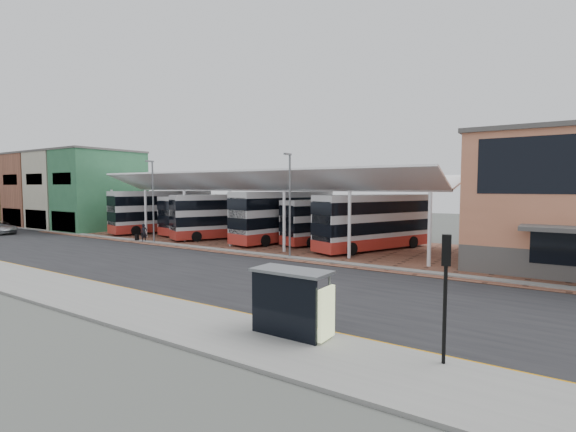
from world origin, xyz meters
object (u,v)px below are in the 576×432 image
object	(u,v)px
bus_1	(204,215)
bus_4	(329,222)
bus_3	(284,217)
bus_shelter	(294,296)
traffic_signal_west	(446,278)
bus_0	(162,212)
bus_2	(225,217)
bus_5	(373,223)
pedestrian	(144,233)

from	to	relation	value
bus_1	bus_4	xyz separation A→B (m)	(16.30, 0.51, -0.09)
bus_3	bus_shelter	xyz separation A→B (m)	(15.26, -22.17, -0.92)
bus_3	bus_4	size ratio (longest dim) A/B	1.19
bus_shelter	traffic_signal_west	world-z (taller)	traffic_signal_west
bus_0	bus_3	bearing A→B (deg)	17.86
bus_2	bus_shelter	distance (m)	30.42
bus_1	bus_5	size ratio (longest dim) A/B	0.93
bus_2	bus_3	distance (m)	6.88
bus_2	bus_4	bearing A→B (deg)	39.21
bus_3	bus_shelter	size ratio (longest dim) A/B	4.16
bus_1	bus_4	distance (m)	16.31
bus_shelter	traffic_signal_west	distance (m)	5.21
bus_2	pedestrian	bearing A→B (deg)	-98.24
bus_4	bus_shelter	size ratio (longest dim) A/B	3.50
traffic_signal_west	pedestrian	bearing A→B (deg)	141.68
bus_4	pedestrian	distance (m)	18.36
bus_1	bus_shelter	xyz separation A→B (m)	(27.21, -22.97, -0.63)
bus_3	bus_4	distance (m)	4.56
bus_shelter	bus_3	bearing A→B (deg)	124.80
bus_4	traffic_signal_west	distance (m)	27.90
bus_4	bus_5	xyz separation A→B (m)	(5.16, -1.68, 0.27)
bus_1	pedestrian	xyz separation A→B (m)	(0.51, -8.77, -1.30)
bus_0	traffic_signal_west	world-z (taller)	bus_0
bus_4	bus_5	size ratio (longest dim) A/B	0.89
pedestrian	bus_2	bearing A→B (deg)	-20.38
bus_3	bus_4	xyz separation A→B (m)	(4.35, 1.31, -0.38)
pedestrian	bus_1	bearing A→B (deg)	17.58
bus_0	bus_shelter	world-z (taller)	bus_0
bus_2	pedestrian	xyz separation A→B (m)	(-4.67, -6.76, -1.41)
pedestrian	traffic_signal_west	distance (m)	34.59
bus_0	pedestrian	world-z (taller)	bus_0
bus_4	bus_shelter	world-z (taller)	bus_4
bus_5	bus_shelter	xyz separation A→B (m)	(5.74, -21.81, -0.81)
bus_4	bus_1	bearing A→B (deg)	-157.68
bus_2	bus_shelter	xyz separation A→B (m)	(22.03, -20.96, -0.75)
bus_2	traffic_signal_west	distance (m)	33.88
pedestrian	bus_shelter	bearing A→B (deg)	-103.72
bus_1	pedestrian	distance (m)	8.88
pedestrian	traffic_signal_west	xyz separation A→B (m)	(31.75, -13.60, 1.83)
traffic_signal_west	bus_2	bearing A→B (deg)	127.93
bus_5	pedestrian	xyz separation A→B (m)	(-20.96, -7.61, -1.48)
bus_1	bus_5	world-z (taller)	bus_5
bus_2	traffic_signal_west	xyz separation A→B (m)	(27.08, -20.36, 0.41)
bus_0	pedestrian	size ratio (longest dim) A/B	6.90
bus_3	bus_shelter	distance (m)	26.93
bus_0	bus_2	bearing A→B (deg)	13.11
traffic_signal_west	bus_shelter	bearing A→B (deg)	171.64
pedestrian	bus_shelter	distance (m)	30.25
bus_4	bus_2	bearing A→B (deg)	-146.68
bus_0	bus_3	xyz separation A→B (m)	(17.18, 0.89, 0.01)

